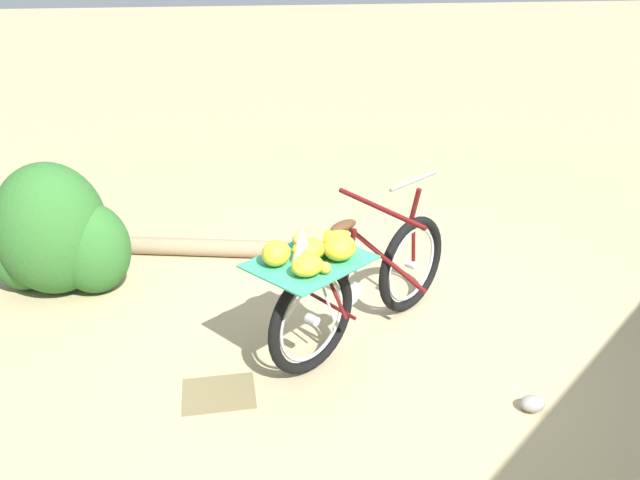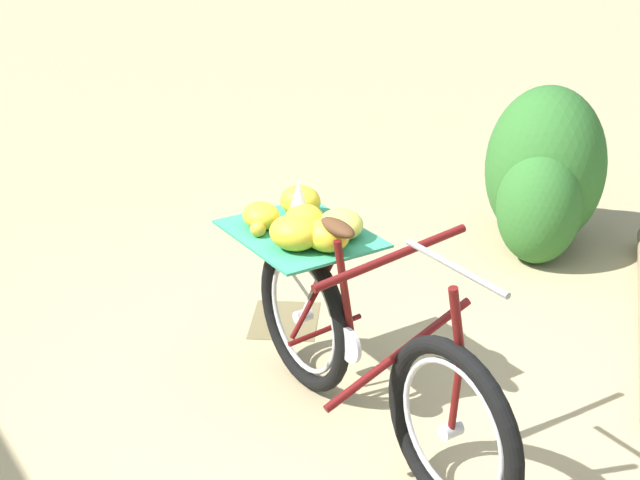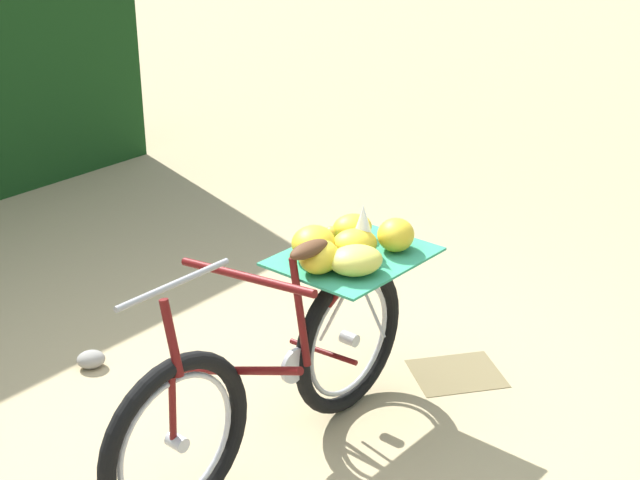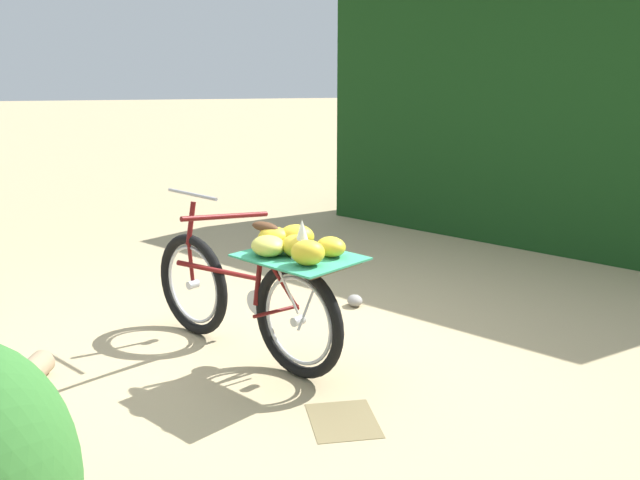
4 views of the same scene
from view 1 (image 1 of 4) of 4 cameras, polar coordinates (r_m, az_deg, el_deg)
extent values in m
plane|color=tan|center=(4.34, 5.60, -10.34)|extent=(60.00, 60.00, 0.00)
torus|color=black|center=(4.74, 8.13, -2.17)|extent=(0.62, 0.50, 0.73)
torus|color=#B7B7BC|center=(4.74, 8.13, -2.17)|extent=(0.47, 0.36, 0.57)
cylinder|color=#B7B7BC|center=(4.74, 8.13, -2.17)|extent=(0.10, 0.10, 0.06)
torus|color=black|center=(4.02, -0.69, -7.08)|extent=(0.62, 0.50, 0.73)
torus|color=#B7B7BC|center=(4.02, -0.69, -7.08)|extent=(0.47, 0.36, 0.57)
cylinder|color=#B7B7BC|center=(4.02, -0.69, -7.08)|extent=(0.10, 0.10, 0.06)
cylinder|color=#590F0F|center=(4.43, 5.80, -1.64)|extent=(0.45, 0.58, 0.30)
cylinder|color=#590F0F|center=(4.22, 5.44, 2.82)|extent=(0.46, 0.59, 0.11)
cylinder|color=#590F0F|center=(4.11, 2.57, -2.02)|extent=(0.10, 0.11, 0.49)
cylinder|color=#590F0F|center=(4.13, 1.14, -5.90)|extent=(0.25, 0.32, 0.05)
cylinder|color=#590F0F|center=(4.00, 0.78, -3.48)|extent=(0.21, 0.27, 0.47)
cylinder|color=#590F0F|center=(4.68, 8.31, -0.49)|extent=(0.05, 0.06, 0.30)
cylinder|color=#590F0F|center=(4.55, 8.39, 2.84)|extent=(0.09, 0.10, 0.30)
cylinder|color=gray|center=(4.45, 8.32, 5.22)|extent=(0.43, 0.33, 0.02)
ellipsoid|color=#4C2D19|center=(3.95, 2.08, 1.24)|extent=(0.23, 0.20, 0.06)
cylinder|color=#B7B7BC|center=(4.25, 2.87, -4.77)|extent=(0.14, 0.11, 0.16)
cylinder|color=#B7B7BC|center=(3.98, 0.24, -4.23)|extent=(0.14, 0.17, 0.39)
cylinder|color=#B7B7BC|center=(3.85, -1.89, -5.32)|extent=(0.16, 0.20, 0.39)
cube|color=brown|center=(3.82, -0.93, -2.16)|extent=(0.74, 0.71, 0.02)
cube|color=#33936B|center=(3.81, -0.93, -1.92)|extent=(0.87, 0.84, 0.01)
ellipsoid|color=gold|center=(3.80, -0.98, -0.83)|extent=(0.24, 0.22, 0.13)
ellipsoid|color=#CCC64C|center=(3.95, -0.80, 0.15)|extent=(0.26, 0.23, 0.12)
ellipsoid|color=gold|center=(3.73, -3.92, -1.17)|extent=(0.23, 0.25, 0.15)
ellipsoid|color=gold|center=(3.92, 1.45, 0.12)|extent=(0.25, 0.26, 0.14)
ellipsoid|color=gold|center=(3.61, -1.13, -2.29)|extent=(0.25, 0.24, 0.12)
ellipsoid|color=gold|center=(3.80, 1.78, -0.67)|extent=(0.27, 0.29, 0.15)
sphere|color=#B29333|center=(3.82, -1.16, -0.93)|extent=(0.09, 0.09, 0.09)
sphere|color=gold|center=(3.64, 0.45, -2.50)|extent=(0.07, 0.07, 0.07)
cone|color=white|center=(3.74, -1.59, -0.36)|extent=(0.20, 0.20, 0.23)
cylinder|color=#937A5B|center=(5.74, -10.89, -0.64)|extent=(2.15, 0.68, 0.15)
ellipsoid|color=#2D6628|center=(5.30, -22.76, 0.90)|extent=(0.84, 0.75, 1.05)
ellipsoid|color=#2D6628|center=(5.24, -19.57, -0.72)|extent=(0.58, 0.52, 0.73)
ellipsoid|color=#2D6628|center=(5.50, -24.94, -0.73)|extent=(0.52, 0.47, 0.68)
cylinder|color=#4C3823|center=(5.46, -22.06, -3.13)|extent=(0.08, 0.08, 0.21)
ellipsoid|color=gray|center=(4.06, 18.36, -13.66)|extent=(0.14, 0.12, 0.09)
cube|color=olive|center=(4.05, -9.00, -13.30)|extent=(0.44, 0.36, 0.01)
camera|label=2|loc=(5.52, 39.68, 17.44)|focal=48.44mm
camera|label=3|loc=(7.12, 2.29, 24.21)|focal=51.31mm
camera|label=4|loc=(5.33, -52.17, 9.47)|focal=40.11mm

